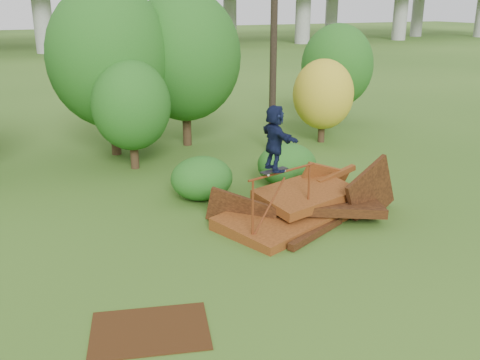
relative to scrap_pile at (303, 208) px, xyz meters
name	(u,v)px	position (x,y,z in m)	size (l,w,h in m)	color
ground	(303,260)	(-1.34, -2.25, -0.37)	(240.00, 240.00, 0.00)	#2D5116
scrap_pile	(303,208)	(0.00, 0.00, 0.00)	(5.92, 3.55, 2.26)	#4A230D
grind_rail	(282,190)	(-1.08, -0.63, 0.91)	(2.32, 0.68, 1.82)	#63280F
skateboard	(274,171)	(-1.37, -0.71, 1.52)	(0.85, 0.42, 0.09)	black
skater	(275,138)	(-1.37, -0.71, 2.39)	(1.58, 0.50, 1.71)	#0F1532
flat_plate	(150,330)	(-5.59, -3.55, -0.36)	(2.27, 1.62, 0.03)	#371E0B
tree_1	(110,57)	(-3.41, 9.29, 3.61)	(4.89, 4.89, 6.81)	black
tree_2	(131,105)	(-3.21, 7.03, 2.05)	(2.92, 2.92, 4.11)	black
tree_3	(185,56)	(-0.23, 9.49, 3.49)	(4.76, 4.76, 6.61)	black
tree_4	(323,94)	(5.45, 7.46, 1.78)	(2.69, 2.69, 3.71)	black
tree_5	(337,66)	(8.11, 10.35, 2.60)	(3.60, 3.60, 5.05)	black
shrub_left	(202,178)	(-2.06, 2.87, 0.32)	(2.01, 1.85, 1.39)	#1C5416
shrub_right	(287,164)	(1.11, 2.95, 0.36)	(2.07, 1.90, 1.46)	#1C5416
utility_pole	(274,26)	(2.61, 6.88, 4.76)	(1.40, 0.28, 10.11)	black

